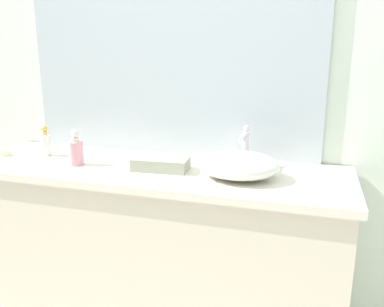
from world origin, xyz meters
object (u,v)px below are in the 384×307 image
at_px(soap_dispenser, 46,143).
at_px(candle_jar, 5,152).
at_px(sink_basin, 238,165).
at_px(folded_hand_towel, 161,164).
at_px(lotion_bottle, 76,151).

distance_m(soap_dispenser, candle_jar, 0.21).
distance_m(sink_basin, folded_hand_towel, 0.33).
xyz_separation_m(lotion_bottle, folded_hand_towel, (0.38, 0.03, -0.04)).
height_order(soap_dispenser, candle_jar, soap_dispenser).
xyz_separation_m(sink_basin, lotion_bottle, (-0.71, -0.02, 0.01)).
bearing_deg(sink_basin, candle_jar, 179.13).
bearing_deg(sink_basin, lotion_bottle, -177.99).
height_order(candle_jar, folded_hand_towel, folded_hand_towel).
height_order(lotion_bottle, folded_hand_towel, lotion_bottle).
relative_size(sink_basin, candle_jar, 5.31).
bearing_deg(lotion_bottle, folded_hand_towel, 5.24).
bearing_deg(soap_dispenser, candle_jar, -164.95).
distance_m(sink_basin, soap_dispenser, 0.93).
distance_m(lotion_bottle, folded_hand_towel, 0.38).
relative_size(soap_dispenser, lotion_bottle, 0.92).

